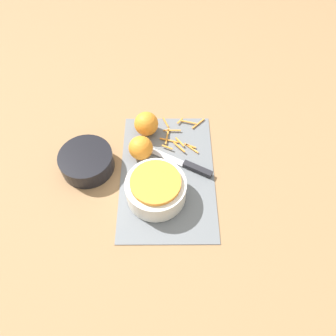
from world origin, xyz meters
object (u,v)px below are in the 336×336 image
at_px(bowl_speckled, 157,189).
at_px(knife, 189,165).
at_px(bowl_dark, 87,161).
at_px(orange_left, 147,124).
at_px(orange_right, 141,148).

distance_m(bowl_speckled, knife, 0.15).
xyz_separation_m(bowl_dark, knife, (-0.00, -0.33, -0.02)).
relative_size(bowl_speckled, orange_left, 2.20).
bearing_deg(bowl_dark, bowl_speckled, -116.45).
relative_size(orange_left, orange_right, 1.04).
xyz_separation_m(bowl_speckled, knife, (0.11, -0.10, -0.04)).
distance_m(knife, orange_left, 0.21).
xyz_separation_m(knife, orange_left, (0.15, 0.14, 0.03)).
relative_size(knife, orange_right, 3.04).
bearing_deg(bowl_dark, orange_right, -76.18).
bearing_deg(knife, orange_left, -18.59).
height_order(bowl_speckled, orange_left, bowl_speckled).
relative_size(bowl_dark, orange_left, 2.07).
height_order(bowl_dark, knife, bowl_dark).
bearing_deg(orange_right, knife, -106.59).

